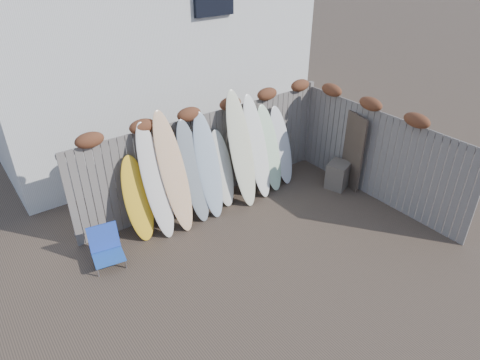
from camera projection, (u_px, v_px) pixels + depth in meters
ground at (278, 251)px, 8.09m from camera, size 80.00×80.00×0.00m
back_fence at (209, 149)px, 9.17m from camera, size 6.05×0.28×2.24m
right_fence at (378, 150)px, 9.21m from camera, size 0.28×4.40×2.24m
house at (136, 19)px, 11.20m from camera, size 8.50×5.50×6.33m
beach_chair at (106, 247)px, 7.69m from camera, size 0.62×0.65×0.71m
wooden_crate at (338, 175)px, 9.96m from camera, size 0.64×0.59×0.61m
lattice_panel at (347, 147)px, 9.89m from camera, size 0.36×1.16×1.79m
surfboard_0 at (138, 199)px, 8.13m from camera, size 0.57×0.65×1.67m
surfboard_1 at (156, 182)px, 8.12m from camera, size 0.53×0.81×2.24m
surfboard_2 at (173, 173)px, 8.27m from camera, size 0.62×0.88×2.39m
surfboard_3 at (193, 172)px, 8.59m from camera, size 0.56×0.77×2.09m
surfboard_4 at (208, 166)px, 8.73m from camera, size 0.56×0.80×2.16m
surfboard_5 at (222, 169)px, 9.15m from camera, size 0.51×0.62×1.66m
surfboard_6 at (241, 150)px, 9.05m from camera, size 0.58×0.88×2.45m
surfboard_7 at (257, 147)px, 9.37m from camera, size 0.55×0.81×2.25m
surfboard_8 at (269, 149)px, 9.66m from camera, size 0.59×0.73×1.95m
surfboard_9 at (281, 146)px, 9.94m from camera, size 0.60×0.70×1.81m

